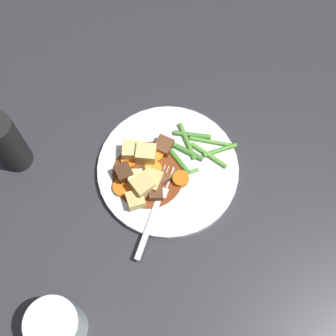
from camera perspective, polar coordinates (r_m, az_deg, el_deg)
ground_plane at (r=0.85m, az=-0.00°, el=-0.39°), size 3.00×3.00×0.00m
dinner_plate at (r=0.84m, az=-0.00°, el=-0.20°), size 0.25×0.25×0.02m
stew_sauce at (r=0.83m, az=-2.42°, el=-0.78°), size 0.13×0.13×0.00m
carrot_slice_0 at (r=0.82m, az=1.55°, el=-1.32°), size 0.04×0.04×0.01m
carrot_slice_1 at (r=0.83m, az=-1.88°, el=-0.00°), size 0.04×0.04×0.01m
carrot_slice_2 at (r=0.84m, az=-4.75°, el=0.94°), size 0.04×0.04×0.01m
carrot_slice_3 at (r=0.82m, az=-5.55°, el=-2.36°), size 0.04×0.04×0.01m
carrot_slice_4 at (r=0.84m, az=-1.70°, el=1.73°), size 0.05×0.05×0.01m
potato_chunk_0 at (r=0.80m, az=-3.05°, el=-2.20°), size 0.04×0.04×0.04m
potato_chunk_1 at (r=0.81m, az=-3.97°, el=-1.14°), size 0.03×0.03×0.02m
potato_chunk_2 at (r=0.81m, az=-2.01°, el=-1.57°), size 0.05×0.05×0.03m
potato_chunk_3 at (r=0.80m, az=-3.96°, el=-3.88°), size 0.03×0.03×0.02m
potato_chunk_4 at (r=0.82m, az=-2.66°, el=1.65°), size 0.04×0.04×0.04m
potato_chunk_5 at (r=0.83m, az=-4.34°, el=2.08°), size 0.04×0.04×0.03m
meat_chunk_0 at (r=0.81m, az=-1.48°, el=-2.93°), size 0.03×0.03×0.02m
meat_chunk_1 at (r=0.82m, az=-0.80°, el=-1.29°), size 0.03×0.03×0.02m
meat_chunk_2 at (r=0.84m, az=-0.60°, el=2.68°), size 0.04×0.04×0.02m
meat_chunk_3 at (r=0.81m, az=-2.96°, el=-1.30°), size 0.04×0.04×0.02m
meat_chunk_4 at (r=0.82m, az=-5.42°, el=-0.34°), size 0.03×0.03×0.03m
green_bean_0 at (r=0.83m, az=1.96°, el=-0.67°), size 0.05×0.01×0.01m
green_bean_1 at (r=0.83m, az=1.09°, el=1.17°), size 0.04×0.07×0.01m
green_bean_2 at (r=0.85m, az=5.38°, el=3.18°), size 0.08×0.04×0.01m
green_bean_3 at (r=0.84m, az=2.21°, el=2.11°), size 0.06×0.05×0.01m
green_bean_4 at (r=0.84m, az=4.96°, el=1.59°), size 0.06×0.06×0.01m
green_bean_5 at (r=0.85m, az=6.36°, el=2.20°), size 0.06×0.02×0.01m
green_bean_6 at (r=0.85m, az=2.33°, el=3.28°), size 0.02×0.08×0.01m
green_bean_7 at (r=0.86m, az=2.98°, el=4.04°), size 0.07×0.03×0.01m
fork at (r=0.80m, az=-1.51°, el=-4.89°), size 0.10×0.16×0.00m
water_glass at (r=0.76m, az=-13.32°, el=-18.15°), size 0.08×0.08×0.09m
pepper_mill at (r=0.84m, az=-18.89°, el=2.85°), size 0.05×0.05×0.13m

